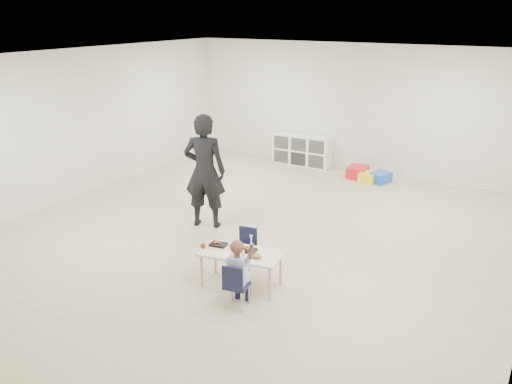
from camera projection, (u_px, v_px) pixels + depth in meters
The scene contains 16 objects.
room at pixel (252, 153), 8.23m from camera, with size 9.00×9.02×2.80m.
table at pixel (241, 269), 7.09m from camera, with size 1.14×0.70×0.49m.
chair_near at pixel (237, 285), 6.59m from camera, with size 0.29×0.27×0.59m, color #111434, non-canonical shape.
chair_far at pixel (245, 250), 7.55m from camera, with size 0.29×0.27×0.59m, color #111434, non-canonical shape.
child at pixel (237, 272), 6.54m from camera, with size 0.39×0.39×0.93m, color #A5C3DF, non-canonical shape.
lunch_tray_near at pixel (248, 250), 7.04m from camera, with size 0.22×0.16×0.03m, color black.
lunch_tray_far at pixel (218, 244), 7.21m from camera, with size 0.22×0.16×0.03m, color black.
milk_carton at pixel (241, 254), 6.85m from camera, with size 0.07×0.07×0.10m, color white.
bread_roll at pixel (257, 256), 6.84m from camera, with size 0.09×0.09×0.07m, color #AF8A48.
apple_near at pixel (232, 246), 7.10m from camera, with size 0.07×0.07×0.07m, color #99200D.
apple_far at pixel (203, 246), 7.12m from camera, with size 0.07×0.07×0.07m, color #99200D.
cubby_shelf at pixel (302, 150), 12.64m from camera, with size 1.40×0.40×0.70m, color white.
adult at pixel (205, 171), 8.88m from camera, with size 0.70×0.46×1.91m, color black.
bin_red at pixel (358, 172), 11.75m from camera, with size 0.39×0.50×0.24m, color red.
bin_yellow at pixel (369, 177), 11.43m from camera, with size 0.32×0.41×0.20m, color yellow.
bin_blue at pixel (380, 178), 11.41m from camera, with size 0.34×0.44×0.21m, color blue.
Camera 1 is at (4.12, -6.84, 3.48)m, focal length 38.00 mm.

